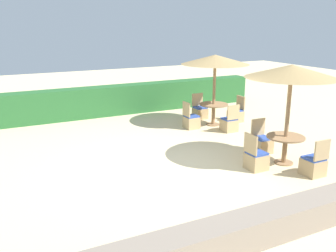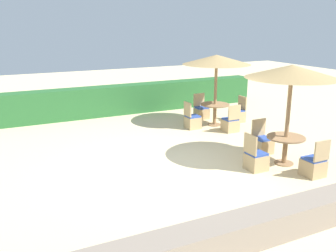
{
  "view_description": "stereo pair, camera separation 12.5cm",
  "coord_description": "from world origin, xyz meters",
  "px_view_note": "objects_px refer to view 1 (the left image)",
  "views": [
    {
      "loc": [
        -4.25,
        -7.79,
        3.52
      ],
      "look_at": [
        0.0,
        0.6,
        0.9
      ],
      "focal_mm": 40.0,
      "sensor_mm": 36.0,
      "label": 1
    },
    {
      "loc": [
        -4.14,
        -7.85,
        3.52
      ],
      "look_at": [
        0.0,
        0.6,
        0.9
      ],
      "focal_mm": 40.0,
      "sensor_mm": 36.0,
      "label": 2
    }
  ],
  "objects_px": {
    "patio_chair_front_right_north": "(262,143)",
    "patio_chair_front_right_west": "(256,159)",
    "round_table_back_right": "(214,109)",
    "patio_chair_back_right_east": "(236,114)",
    "patio_chair_back_right_south": "(229,124)",
    "patio_chair_back_right_north": "(200,112)",
    "round_table_front_right": "(285,143)",
    "patio_chair_front_right_south": "(314,165)",
    "patio_chair_back_right_west": "(191,121)",
    "parasol_front_right": "(292,72)",
    "parasol_back_right": "(215,60)"
  },
  "relations": [
    {
      "from": "patio_chair_back_right_north",
      "to": "round_table_front_right",
      "type": "height_order",
      "value": "patio_chair_back_right_north"
    },
    {
      "from": "patio_chair_back_right_south",
      "to": "patio_chair_front_right_south",
      "type": "distance_m",
      "value": 3.98
    },
    {
      "from": "round_table_back_right",
      "to": "patio_chair_back_right_east",
      "type": "xyz_separation_m",
      "value": [
        1.0,
        0.02,
        -0.32
      ]
    },
    {
      "from": "patio_chair_back_right_west",
      "to": "round_table_front_right",
      "type": "relative_size",
      "value": 0.97
    },
    {
      "from": "round_table_back_right",
      "to": "patio_chair_back_right_south",
      "type": "xyz_separation_m",
      "value": [
        0.03,
        -0.92,
        -0.32
      ]
    },
    {
      "from": "patio_chair_front_right_north",
      "to": "round_table_back_right",
      "type": "bearing_deg",
      "value": -97.81
    },
    {
      "from": "parasol_back_right",
      "to": "round_table_front_right",
      "type": "bearing_deg",
      "value": -96.41
    },
    {
      "from": "round_table_front_right",
      "to": "patio_chair_back_right_west",
      "type": "bearing_deg",
      "value": 96.9
    },
    {
      "from": "patio_chair_back_right_east",
      "to": "round_table_front_right",
      "type": "height_order",
      "value": "patio_chair_back_right_east"
    },
    {
      "from": "patio_chair_back_right_north",
      "to": "patio_chair_back_right_south",
      "type": "relative_size",
      "value": 1.0
    },
    {
      "from": "patio_chair_back_right_west",
      "to": "parasol_front_right",
      "type": "xyz_separation_m",
      "value": [
        0.48,
        -3.93,
        2.1
      ]
    },
    {
      "from": "patio_chair_back_right_south",
      "to": "parasol_front_right",
      "type": "height_order",
      "value": "parasol_front_right"
    },
    {
      "from": "patio_chair_back_right_west",
      "to": "patio_chair_front_right_north",
      "type": "height_order",
      "value": "same"
    },
    {
      "from": "patio_chair_back_right_east",
      "to": "parasol_front_right",
      "type": "bearing_deg",
      "value": 160.07
    },
    {
      "from": "parasol_back_right",
      "to": "patio_chair_front_right_north",
      "type": "xyz_separation_m",
      "value": [
        -0.42,
        -3.05,
        -2.02
      ]
    },
    {
      "from": "patio_chair_back_right_south",
      "to": "parasol_front_right",
      "type": "relative_size",
      "value": 0.37
    },
    {
      "from": "round_table_back_right",
      "to": "parasol_front_right",
      "type": "xyz_separation_m",
      "value": [
        -0.44,
        -3.96,
        1.77
      ]
    },
    {
      "from": "parasol_front_right",
      "to": "patio_chair_front_right_north",
      "type": "height_order",
      "value": "parasol_front_right"
    },
    {
      "from": "parasol_front_right",
      "to": "patio_chair_back_right_south",
      "type": "bearing_deg",
      "value": 81.17
    },
    {
      "from": "patio_chair_back_right_east",
      "to": "patio_chair_front_right_north",
      "type": "distance_m",
      "value": 3.38
    },
    {
      "from": "patio_chair_back_right_south",
      "to": "patio_chair_back_right_west",
      "type": "bearing_deg",
      "value": 136.64
    },
    {
      "from": "patio_chair_back_right_south",
      "to": "patio_chair_front_right_west",
      "type": "xyz_separation_m",
      "value": [
        -1.4,
        -3.04,
        0.0
      ]
    },
    {
      "from": "patio_chair_back_right_south",
      "to": "patio_chair_back_right_east",
      "type": "height_order",
      "value": "same"
    },
    {
      "from": "patio_chair_front_right_west",
      "to": "round_table_front_right",
      "type": "bearing_deg",
      "value": 90.11
    },
    {
      "from": "patio_chair_back_right_south",
      "to": "round_table_back_right",
      "type": "bearing_deg",
      "value": 91.68
    },
    {
      "from": "patio_chair_back_right_west",
      "to": "patio_chair_front_right_north",
      "type": "relative_size",
      "value": 1.0
    },
    {
      "from": "parasol_front_right",
      "to": "patio_chair_front_right_south",
      "type": "relative_size",
      "value": 2.73
    },
    {
      "from": "patio_chair_back_right_east",
      "to": "patio_chair_front_right_north",
      "type": "xyz_separation_m",
      "value": [
        -1.42,
        -3.07,
        0.0
      ]
    },
    {
      "from": "round_table_front_right",
      "to": "patio_chair_front_right_south",
      "type": "relative_size",
      "value": 1.03
    },
    {
      "from": "parasol_front_right",
      "to": "patio_chair_back_right_north",
      "type": "bearing_deg",
      "value": 84.25
    },
    {
      "from": "patio_chair_front_right_north",
      "to": "patio_chair_front_right_west",
      "type": "height_order",
      "value": "same"
    },
    {
      "from": "parasol_back_right",
      "to": "patio_chair_back_right_north",
      "type": "height_order",
      "value": "parasol_back_right"
    },
    {
      "from": "patio_chair_front_right_west",
      "to": "patio_chair_front_right_north",
      "type": "bearing_deg",
      "value": 133.49
    },
    {
      "from": "parasol_back_right",
      "to": "patio_chair_front_right_west",
      "type": "xyz_separation_m",
      "value": [
        -1.37,
        -3.96,
        -2.02
      ]
    },
    {
      "from": "patio_chair_front_right_north",
      "to": "patio_chair_front_right_west",
      "type": "distance_m",
      "value": 1.32
    },
    {
      "from": "parasol_back_right",
      "to": "patio_chair_front_right_south",
      "type": "xyz_separation_m",
      "value": [
        -0.4,
        -4.88,
        -2.02
      ]
    },
    {
      "from": "parasol_front_right",
      "to": "patio_chair_front_right_north",
      "type": "xyz_separation_m",
      "value": [
        0.03,
        0.9,
        -2.1
      ]
    },
    {
      "from": "patio_chair_back_right_south",
      "to": "patio_chair_front_right_north",
      "type": "height_order",
      "value": "same"
    },
    {
      "from": "patio_chair_back_right_south",
      "to": "patio_chair_back_right_north",
      "type": "bearing_deg",
      "value": 89.2
    },
    {
      "from": "round_table_front_right",
      "to": "patio_chair_front_right_north",
      "type": "distance_m",
      "value": 0.95
    },
    {
      "from": "patio_chair_back_right_north",
      "to": "patio_chair_back_right_west",
      "type": "height_order",
      "value": "same"
    },
    {
      "from": "patio_chair_back_right_north",
      "to": "patio_chair_front_right_west",
      "type": "bearing_deg",
      "value": 73.92
    },
    {
      "from": "patio_chair_back_right_east",
      "to": "patio_chair_front_right_north",
      "type": "relative_size",
      "value": 1.0
    },
    {
      "from": "patio_chair_back_right_south",
      "to": "patio_chair_front_right_west",
      "type": "distance_m",
      "value": 3.35
    },
    {
      "from": "parasol_front_right",
      "to": "patio_chair_back_right_west",
      "type": "bearing_deg",
      "value": 96.9
    },
    {
      "from": "parasol_back_right",
      "to": "patio_chair_front_right_north",
      "type": "bearing_deg",
      "value": -97.81
    },
    {
      "from": "patio_chair_back_right_west",
      "to": "round_table_front_right",
      "type": "distance_m",
      "value": 3.97
    },
    {
      "from": "parasol_front_right",
      "to": "patio_chair_front_right_west",
      "type": "relative_size",
      "value": 2.73
    },
    {
      "from": "patio_chair_front_right_north",
      "to": "parasol_front_right",
      "type": "bearing_deg",
      "value": 88.37
    },
    {
      "from": "patio_chair_back_right_west",
      "to": "patio_chair_front_right_south",
      "type": "xyz_separation_m",
      "value": [
        0.52,
        -4.85,
        0.0
      ]
    }
  ]
}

